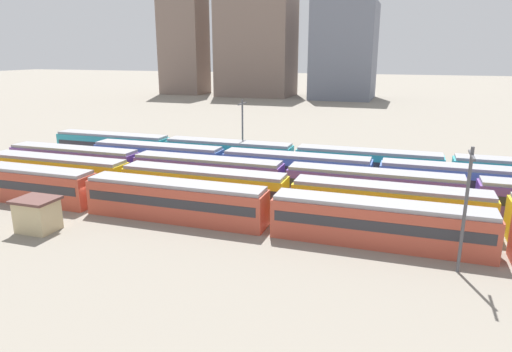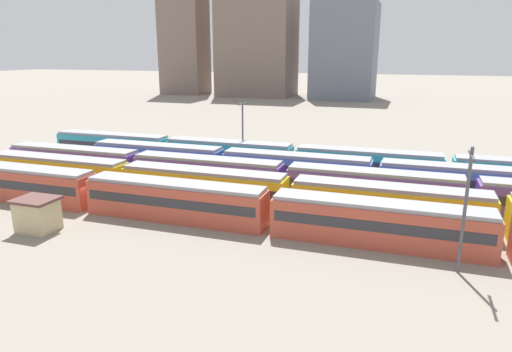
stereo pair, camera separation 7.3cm
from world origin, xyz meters
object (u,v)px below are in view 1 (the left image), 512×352
train_track_1 (290,195)px  catenary_pole_0 (466,204)px  catenary_pole_1 (242,128)px  train_track_4 (367,164)px  train_track_2 (285,180)px  train_track_0 (506,237)px  signal_hut (37,214)px  train_track_3 (376,175)px

train_track_1 → catenary_pole_0: size_ratio=7.98×
catenary_pole_0 → catenary_pole_1: (-26.63, 26.78, -0.08)m
train_track_4 → train_track_2: bearing=-127.3°
train_track_0 → signal_hut: 39.24m
train_track_2 → catenary_pole_1: catenary_pole_1 is taller
train_track_4 → train_track_3: bearing=-74.8°
train_track_4 → catenary_pole_0: 25.87m
train_track_0 → train_track_1: same height
train_track_2 → train_track_1: bearing=-70.0°
train_track_0 → train_track_1: size_ratio=1.51×
train_track_3 → train_track_4: (-1.42, 5.20, 0.00)m
train_track_1 → signal_hut: size_ratio=20.75×
train_track_3 → signal_hut: bearing=-141.3°
train_track_3 → catenary_pole_0: size_ratio=7.98×
train_track_1 → signal_hut: 23.45m
train_track_0 → signal_hut: train_track_0 is taller
train_track_1 → train_track_3: size_ratio=1.00×
catenary_pole_1 → signal_hut: 31.47m
train_track_1 → train_track_2: size_ratio=1.00×
catenary_pole_0 → train_track_0: bearing=43.0°
catenary_pole_0 → signal_hut: 35.51m
train_track_4 → signal_hut: 37.97m
train_track_3 → train_track_4: 5.39m
train_track_1 → signal_hut: train_track_1 is taller
train_track_1 → train_track_4: 16.72m
train_track_4 → signal_hut: size_ratio=26.00×
train_track_2 → catenary_pole_0: size_ratio=7.98×
train_track_4 → catenary_pole_1: 18.26m
catenary_pole_1 → train_track_3: bearing=-22.4°
train_track_2 → signal_hut: train_track_2 is taller
train_track_4 → catenary_pole_1: (-17.77, 2.70, 3.23)m
train_track_1 → train_track_3: bearing=54.4°
catenary_pole_1 → signal_hut: size_ratio=2.56×
train_track_3 → signal_hut: (-27.72, -22.18, -0.35)m
train_track_0 → catenary_pole_0: (-3.51, -3.28, 3.31)m
train_track_4 → catenary_pole_0: bearing=-69.8°
train_track_3 → train_track_2: bearing=-150.9°
signal_hut → train_track_3: bearing=38.7°
train_track_1 → train_track_4: size_ratio=0.80×
train_track_2 → signal_hut: (-18.38, -16.98, -0.35)m
train_track_4 → catenary_pole_1: size_ratio=10.17×
train_track_4 → catenary_pole_0: catenary_pole_0 is taller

